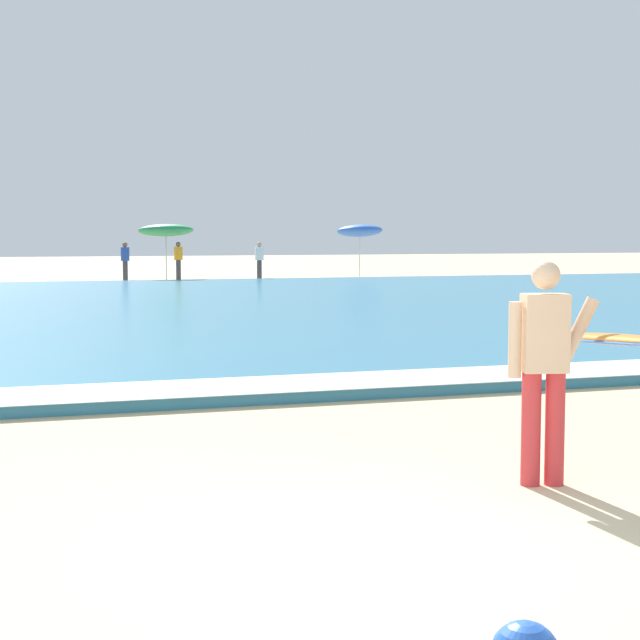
{
  "coord_description": "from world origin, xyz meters",
  "views": [
    {
      "loc": [
        -2.1,
        -5.47,
        1.94
      ],
      "look_at": [
        0.86,
        3.78,
        1.1
      ],
      "focal_mm": 56.62,
      "sensor_mm": 36.0,
      "label": 1
    }
  ],
  "objects_px": {
    "surfer_with_board": "(576,352)",
    "beachgoer_near_row_mid": "(125,261)",
    "beach_umbrella_2": "(166,230)",
    "beachgoer_near_row_left": "(259,260)",
    "beach_umbrella_3": "(360,231)",
    "beachgoer_near_row_right": "(178,260)"
  },
  "relations": [
    {
      "from": "beachgoer_near_row_mid",
      "to": "beachgoer_near_row_right",
      "type": "bearing_deg",
      "value": 18.42
    },
    {
      "from": "beach_umbrella_2",
      "to": "beachgoer_near_row_mid",
      "type": "distance_m",
      "value": 2.37
    },
    {
      "from": "beachgoer_near_row_mid",
      "to": "beach_umbrella_2",
      "type": "bearing_deg",
      "value": 28.91
    },
    {
      "from": "surfer_with_board",
      "to": "beachgoer_near_row_mid",
      "type": "relative_size",
      "value": 1.62
    },
    {
      "from": "beach_umbrella_3",
      "to": "surfer_with_board",
      "type": "bearing_deg",
      "value": -107.44
    },
    {
      "from": "beachgoer_near_row_left",
      "to": "beachgoer_near_row_right",
      "type": "relative_size",
      "value": 1.0
    },
    {
      "from": "surfer_with_board",
      "to": "beachgoer_near_row_right",
      "type": "xyz_separation_m",
      "value": [
        2.87,
        34.52,
        -0.19
      ]
    },
    {
      "from": "beach_umbrella_3",
      "to": "beachgoer_near_row_mid",
      "type": "distance_m",
      "value": 10.86
    },
    {
      "from": "surfer_with_board",
      "to": "beach_umbrella_3",
      "type": "relative_size",
      "value": 1.07
    },
    {
      "from": "beach_umbrella_2",
      "to": "beach_umbrella_3",
      "type": "distance_m",
      "value": 8.88
    },
    {
      "from": "beach_umbrella_3",
      "to": "beachgoer_near_row_left",
      "type": "relative_size",
      "value": 1.51
    },
    {
      "from": "beach_umbrella_3",
      "to": "beachgoer_near_row_left",
      "type": "bearing_deg",
      "value": -153.84
    },
    {
      "from": "surfer_with_board",
      "to": "beach_umbrella_2",
      "type": "relative_size",
      "value": 1.08
    },
    {
      "from": "beach_umbrella_3",
      "to": "beachgoer_near_row_mid",
      "type": "height_order",
      "value": "beach_umbrella_3"
    },
    {
      "from": "beach_umbrella_2",
      "to": "beachgoer_near_row_right",
      "type": "relative_size",
      "value": 1.51
    },
    {
      "from": "beachgoer_near_row_left",
      "to": "beachgoer_near_row_right",
      "type": "distance_m",
      "value": 3.37
    },
    {
      "from": "beach_umbrella_2",
      "to": "beachgoer_near_row_left",
      "type": "height_order",
      "value": "beach_umbrella_2"
    },
    {
      "from": "surfer_with_board",
      "to": "beachgoer_near_row_left",
      "type": "xyz_separation_m",
      "value": [
        5.94,
        33.15,
        -0.19
      ]
    },
    {
      "from": "surfer_with_board",
      "to": "beachgoer_near_row_mid",
      "type": "bearing_deg",
      "value": 88.95
    },
    {
      "from": "beach_umbrella_3",
      "to": "beachgoer_near_row_right",
      "type": "relative_size",
      "value": 1.51
    },
    {
      "from": "beach_umbrella_2",
      "to": "beach_umbrella_3",
      "type": "bearing_deg",
      "value": 6.38
    },
    {
      "from": "beach_umbrella_3",
      "to": "beachgoer_near_row_left",
      "type": "distance_m",
      "value": 6.01
    }
  ]
}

